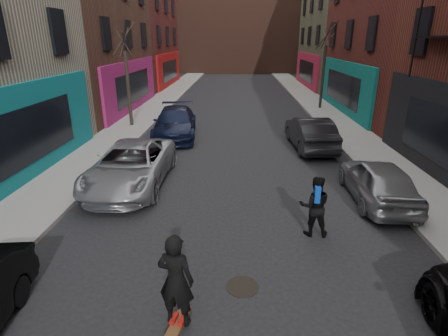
# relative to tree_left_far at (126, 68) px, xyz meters

# --- Properties ---
(sidewalk_left) EXTENTS (2.50, 84.00, 0.13)m
(sidewalk_left) POSITION_rel_tree_left_far_xyz_m (-0.05, 12.00, -3.31)
(sidewalk_left) COLOR gray
(sidewalk_left) RESTS_ON ground
(sidewalk_right) EXTENTS (2.50, 84.00, 0.13)m
(sidewalk_right) POSITION_rel_tree_left_far_xyz_m (12.45, 12.00, -3.31)
(sidewalk_right) COLOR gray
(sidewalk_right) RESTS_ON ground
(building_far) EXTENTS (40.00, 10.00, 14.00)m
(building_far) POSITION_rel_tree_left_far_xyz_m (6.20, 38.00, 3.62)
(building_far) COLOR #47281E
(building_far) RESTS_ON ground
(tree_left_far) EXTENTS (2.00, 2.00, 6.50)m
(tree_left_far) POSITION_rel_tree_left_far_xyz_m (0.00, 0.00, 0.00)
(tree_left_far) COLOR black
(tree_left_far) RESTS_ON sidewalk_left
(tree_right_far) EXTENTS (2.00, 2.00, 6.80)m
(tree_right_far) POSITION_rel_tree_left_far_xyz_m (12.40, 6.00, 0.15)
(tree_right_far) COLOR black
(tree_right_far) RESTS_ON sidewalk_right
(parked_left_far) EXTENTS (2.47, 5.33, 1.48)m
(parked_left_far) POSITION_rel_tree_left_far_xyz_m (2.56, -8.69, -2.64)
(parked_left_far) COLOR #919299
(parked_left_far) RESTS_ON ground
(parked_left_end) EXTENTS (2.62, 5.41, 1.52)m
(parked_left_end) POSITION_rel_tree_left_far_xyz_m (3.00, -2.14, -2.62)
(parked_left_end) COLOR black
(parked_left_end) RESTS_ON ground
(parked_right_far) EXTENTS (1.71, 4.09, 1.38)m
(parked_right_far) POSITION_rel_tree_left_far_xyz_m (10.80, -9.67, -2.69)
(parked_right_far) COLOR gray
(parked_right_far) RESTS_ON ground
(parked_right_end) EXTENTS (1.86, 4.63, 1.50)m
(parked_right_end) POSITION_rel_tree_left_far_xyz_m (9.75, -3.89, -2.63)
(parked_right_end) COLOR black
(parked_right_end) RESTS_ON ground
(skateboard) EXTENTS (0.38, 0.83, 0.10)m
(skateboard) POSITION_rel_tree_left_far_xyz_m (5.28, -15.18, -3.33)
(skateboard) COLOR brown
(skateboard) RESTS_ON ground
(skateboarder) EXTENTS (0.73, 0.56, 1.80)m
(skateboarder) POSITION_rel_tree_left_far_xyz_m (5.28, -15.18, -2.38)
(skateboarder) COLOR black
(skateboarder) RESTS_ON skateboard
(pedestrian) EXTENTS (0.85, 0.69, 1.66)m
(pedestrian) POSITION_rel_tree_left_far_xyz_m (8.36, -11.85, -2.54)
(pedestrian) COLOR black
(pedestrian) RESTS_ON ground
(manhole) EXTENTS (0.75, 0.75, 0.01)m
(manhole) POSITION_rel_tree_left_far_xyz_m (6.46, -14.08, -3.37)
(manhole) COLOR black
(manhole) RESTS_ON ground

